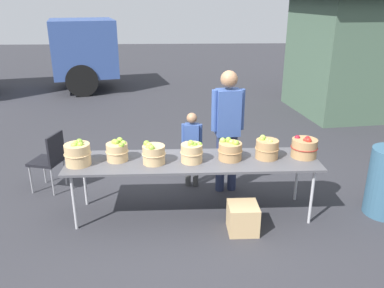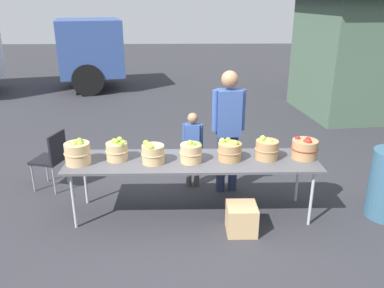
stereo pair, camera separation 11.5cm
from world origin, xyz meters
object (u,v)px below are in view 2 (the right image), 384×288
Objects in this scene: apple_basket_green_5 at (267,149)px; folding_chair at (52,156)px; child_customer at (193,144)px; produce_crate at (241,219)px; apple_basket_green_3 at (191,152)px; apple_basket_green_4 at (230,151)px; market_table at (193,163)px; apple_basket_red_0 at (305,148)px; vendor_adult at (228,123)px; apple_basket_green_1 at (117,150)px; apple_basket_green_2 at (153,153)px; apple_basket_green_0 at (78,153)px.

apple_basket_green_5 is 3.03m from folding_chair.
child_customer is 3.22× the size of produce_crate.
apple_basket_green_4 is (0.47, 0.06, -0.01)m from apple_basket_green_3.
apple_basket_green_4 is at bearing 0.88° from market_table.
apple_basket_red_0 reaches higher than apple_basket_green_5.
child_customer is (-0.49, 0.15, -0.36)m from vendor_adult.
apple_basket_red_0 reaches higher than produce_crate.
apple_basket_green_1 reaches higher than folding_chair.
apple_basket_green_5 is 0.76m from vendor_adult.
apple_basket_red_0 is 0.96× the size of produce_crate.
apple_basket_green_5 reaches higher than apple_basket_green_2.
apple_basket_green_0 is at bearing -177.55° from apple_basket_green_4.
market_table is 10.66× the size of apple_basket_green_2.
child_customer is 2.03m from folding_chair.
apple_basket_green_5 is at bearing 5.01° from apple_basket_green_3.
vendor_adult is at bearing 102.35° from folding_chair.
apple_basket_red_0 is at bearing 3.66° from apple_basket_green_2.
apple_basket_green_3 is at bearing -174.99° from apple_basket_green_5.
apple_basket_red_0 is at bearing 139.73° from vendor_adult.
vendor_adult reaches higher than folding_chair.
apple_basket_green_3 is 2.18m from folding_chair.
apple_basket_red_0 is at bearing 3.96° from apple_basket_green_3.
apple_basket_red_0 is (1.41, 0.10, -0.00)m from apple_basket_green_3.
child_customer is at bearing 87.48° from apple_basket_green_3.
child_customer is at bearing -23.44° from vendor_adult.
apple_basket_red_0 is (1.88, 0.12, 0.00)m from apple_basket_green_2.
apple_basket_green_4 is 0.36× the size of folding_chair.
produce_crate is at bearing 120.46° from child_customer.
child_customer is (-0.44, 0.79, -0.21)m from apple_basket_green_4.
apple_basket_green_0 is 1.37m from apple_basket_green_3.
apple_basket_green_0 is 0.47m from apple_basket_green_1.
apple_basket_green_0 reaches higher than market_table.
apple_basket_green_0 is 0.90m from apple_basket_green_2.
vendor_adult is (0.99, 0.72, 0.15)m from apple_basket_green_2.
apple_basket_green_3 is at bearing 2.76° from apple_basket_green_2.
produce_crate is at bearing 80.00° from folding_chair.
apple_basket_green_0 reaches higher than apple_basket_green_5.
folding_chair is (-3.40, 0.72, -0.37)m from apple_basket_red_0.
apple_basket_red_0 is 1.19m from produce_crate.
folding_chair is at bearing 7.21° from child_customer.
apple_basket_green_3 is at bearing 0.91° from apple_basket_green_0.
apple_basket_green_4 reaches higher than folding_chair.
apple_basket_red_0 is at bearing 0.16° from apple_basket_green_1.
apple_basket_green_4 is 0.91× the size of apple_basket_red_0.
market_table is at bearing -178.05° from apple_basket_red_0.
apple_basket_green_5 is at bearing -178.12° from apple_basket_red_0.
apple_basket_green_3 is at bearing 93.85° from child_customer.
apple_basket_green_0 reaches higher than folding_chair.
apple_basket_green_3 is 0.97× the size of apple_basket_green_5.
apple_basket_green_5 is 1.20m from child_customer.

